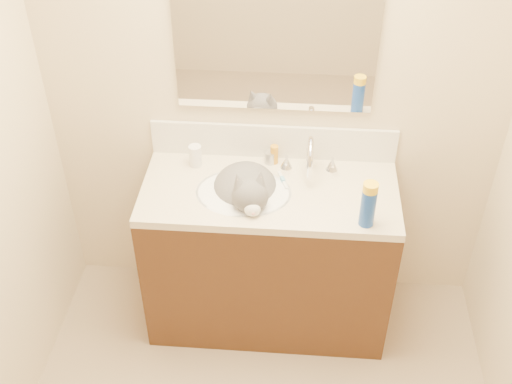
% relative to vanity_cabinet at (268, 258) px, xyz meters
% --- Properties ---
extents(room_shell, '(2.24, 2.54, 2.52)m').
position_rel_vanity_cabinet_xyz_m(room_shell, '(0.00, -0.97, 1.08)').
color(room_shell, beige).
rests_on(room_shell, ground).
extents(vanity_cabinet, '(1.20, 0.55, 0.82)m').
position_rel_vanity_cabinet_xyz_m(vanity_cabinet, '(0.00, 0.00, 0.00)').
color(vanity_cabinet, '#402412').
rests_on(vanity_cabinet, ground).
extents(counter_slab, '(1.20, 0.55, 0.04)m').
position_rel_vanity_cabinet_xyz_m(counter_slab, '(0.00, 0.00, 0.43)').
color(counter_slab, beige).
rests_on(counter_slab, vanity_cabinet).
extents(basin, '(0.45, 0.36, 0.14)m').
position_rel_vanity_cabinet_xyz_m(basin, '(-0.12, -0.03, 0.38)').
color(basin, white).
rests_on(basin, vanity_cabinet).
extents(faucet, '(0.28, 0.20, 0.21)m').
position_rel_vanity_cabinet_xyz_m(faucet, '(0.18, 0.14, 0.54)').
color(faucet, silver).
rests_on(faucet, counter_slab).
extents(cat, '(0.42, 0.47, 0.34)m').
position_rel_vanity_cabinet_xyz_m(cat, '(-0.11, -0.00, 0.43)').
color(cat, '#565356').
rests_on(cat, basin).
extents(backsplash, '(1.20, 0.02, 0.18)m').
position_rel_vanity_cabinet_xyz_m(backsplash, '(0.00, 0.26, 0.54)').
color(backsplash, silver).
rests_on(backsplash, counter_slab).
extents(mirror, '(0.90, 0.02, 0.80)m').
position_rel_vanity_cabinet_xyz_m(mirror, '(0.00, 0.26, 1.13)').
color(mirror, white).
rests_on(mirror, room_shell).
extents(pill_bottle, '(0.07, 0.07, 0.11)m').
position_rel_vanity_cabinet_xyz_m(pill_bottle, '(-0.37, 0.16, 0.51)').
color(pill_bottle, white).
rests_on(pill_bottle, counter_slab).
extents(pill_label, '(0.07, 0.07, 0.04)m').
position_rel_vanity_cabinet_xyz_m(pill_label, '(-0.37, 0.16, 0.49)').
color(pill_label, orange).
rests_on(pill_label, pill_bottle).
extents(silver_jar, '(0.06, 0.06, 0.06)m').
position_rel_vanity_cabinet_xyz_m(silver_jar, '(-0.01, 0.21, 0.48)').
color(silver_jar, '#B7B7BC').
rests_on(silver_jar, counter_slab).
extents(amber_bottle, '(0.05, 0.05, 0.10)m').
position_rel_vanity_cabinet_xyz_m(amber_bottle, '(0.01, 0.21, 0.50)').
color(amber_bottle, orange).
rests_on(amber_bottle, counter_slab).
extents(toothbrush, '(0.06, 0.13, 0.01)m').
position_rel_vanity_cabinet_xyz_m(toothbrush, '(0.06, 0.07, 0.45)').
color(toothbrush, white).
rests_on(toothbrush, counter_slab).
extents(toothbrush_head, '(0.03, 0.04, 0.02)m').
position_rel_vanity_cabinet_xyz_m(toothbrush_head, '(0.06, 0.07, 0.46)').
color(toothbrush_head, '#68B1DE').
rests_on(toothbrush_head, counter_slab).
extents(spray_can, '(0.07, 0.07, 0.18)m').
position_rel_vanity_cabinet_xyz_m(spray_can, '(0.43, -0.21, 0.54)').
color(spray_can, '#173FA3').
rests_on(spray_can, counter_slab).
extents(spray_cap, '(0.07, 0.07, 0.04)m').
position_rel_vanity_cabinet_xyz_m(spray_cap, '(0.43, -0.21, 0.65)').
color(spray_cap, yellow).
rests_on(spray_cap, spray_can).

